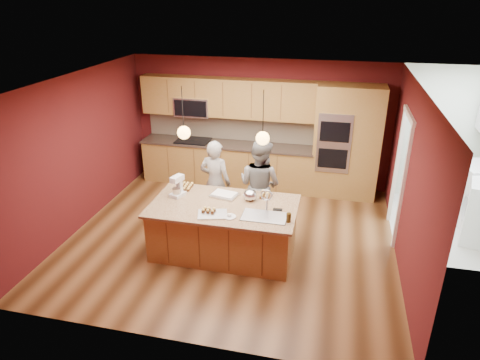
% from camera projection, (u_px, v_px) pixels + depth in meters
% --- Properties ---
extents(floor, '(5.50, 5.50, 0.00)m').
position_uv_depth(floor, '(231.00, 237.00, 7.48)').
color(floor, '#442712').
rests_on(floor, ground).
extents(ceiling, '(5.50, 5.50, 0.00)m').
position_uv_depth(ceiling, '(230.00, 82.00, 6.38)').
color(ceiling, white).
rests_on(ceiling, ground).
extents(wall_back, '(5.50, 0.00, 5.50)m').
position_uv_depth(wall_back, '(259.00, 123.00, 9.15)').
color(wall_back, '#4E1315').
rests_on(wall_back, ground).
extents(wall_front, '(5.50, 0.00, 5.50)m').
position_uv_depth(wall_front, '(175.00, 249.00, 4.70)').
color(wall_front, '#4E1315').
rests_on(wall_front, ground).
extents(wall_left, '(0.00, 5.00, 5.00)m').
position_uv_depth(wall_left, '(79.00, 152.00, 7.49)').
color(wall_left, '#4E1315').
rests_on(wall_left, ground).
extents(wall_right, '(0.00, 5.00, 5.00)m').
position_uv_depth(wall_right, '(410.00, 181.00, 6.36)').
color(wall_right, '#4E1315').
rests_on(wall_right, ground).
extents(cabinet_run, '(3.74, 0.64, 2.30)m').
position_uv_depth(cabinet_run, '(226.00, 140.00, 9.21)').
color(cabinet_run, olive).
rests_on(cabinet_run, floor).
extents(oven_column, '(1.30, 0.62, 2.30)m').
position_uv_depth(oven_column, '(346.00, 142.00, 8.58)').
color(oven_column, olive).
rests_on(oven_column, floor).
extents(doorway_trim, '(0.08, 1.11, 2.20)m').
position_uv_depth(doorway_trim, '(399.00, 178.00, 7.20)').
color(doorway_trim, white).
rests_on(doorway_trim, wall_right).
extents(pendant_left, '(0.20, 0.20, 0.80)m').
position_uv_depth(pendant_left, '(184.00, 132.00, 6.39)').
color(pendant_left, black).
rests_on(pendant_left, ceiling).
extents(pendant_right, '(0.20, 0.20, 0.80)m').
position_uv_depth(pendant_right, '(263.00, 138.00, 6.15)').
color(pendant_right, black).
rests_on(pendant_right, ceiling).
extents(island, '(2.31, 1.30, 1.23)m').
position_uv_depth(island, '(225.00, 228.00, 6.90)').
color(island, olive).
rests_on(island, floor).
extents(person_left, '(0.63, 0.46, 1.59)m').
position_uv_depth(person_left, '(215.00, 183.00, 7.64)').
color(person_left, black).
rests_on(person_left, floor).
extents(person_right, '(1.00, 0.90, 1.67)m').
position_uv_depth(person_right, '(260.00, 185.00, 7.46)').
color(person_right, slate).
rests_on(person_right, floor).
extents(stand_mixer, '(0.25, 0.29, 0.35)m').
position_uv_depth(stand_mixer, '(177.00, 187.00, 6.99)').
color(stand_mixer, white).
rests_on(stand_mixer, island).
extents(sheet_cake, '(0.48, 0.39, 0.05)m').
position_uv_depth(sheet_cake, '(224.00, 195.00, 7.03)').
color(sheet_cake, silver).
rests_on(sheet_cake, island).
extents(cooling_rack, '(0.51, 0.42, 0.02)m').
position_uv_depth(cooling_rack, '(212.00, 214.00, 6.44)').
color(cooling_rack, silver).
rests_on(cooling_rack, island).
extents(mixing_bowl, '(0.22, 0.22, 0.19)m').
position_uv_depth(mixing_bowl, '(250.00, 195.00, 6.86)').
color(mixing_bowl, silver).
rests_on(mixing_bowl, island).
extents(plate, '(0.20, 0.20, 0.01)m').
position_uv_depth(plate, '(229.00, 217.00, 6.37)').
color(plate, silver).
rests_on(plate, island).
extents(tumbler, '(0.07, 0.07, 0.14)m').
position_uv_depth(tumbler, '(289.00, 218.00, 6.22)').
color(tumbler, '#33230A').
rests_on(tumbler, island).
extents(phone, '(0.15, 0.09, 0.01)m').
position_uv_depth(phone, '(278.00, 210.00, 6.59)').
color(phone, black).
rests_on(phone, island).
extents(cupcakes_left, '(0.22, 0.29, 0.07)m').
position_uv_depth(cupcakes_left, '(186.00, 186.00, 7.30)').
color(cupcakes_left, '#D8B356').
rests_on(cupcakes_left, island).
extents(cupcakes_rack, '(0.21, 0.14, 0.06)m').
position_uv_depth(cupcakes_rack, '(209.00, 210.00, 6.48)').
color(cupcakes_rack, '#D8B356').
rests_on(cupcakes_rack, island).
extents(cupcakes_right, '(0.17, 0.26, 0.08)m').
position_uv_depth(cupcakes_right, '(265.00, 194.00, 7.00)').
color(cupcakes_right, '#D8B356').
rests_on(cupcakes_right, island).
extents(dryer, '(0.87, 0.89, 1.12)m').
position_uv_depth(dryer, '(474.00, 193.00, 7.80)').
color(dryer, white).
rests_on(dryer, floor).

